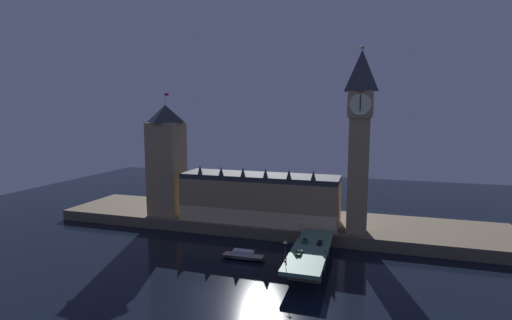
% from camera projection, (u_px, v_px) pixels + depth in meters
% --- Properties ---
extents(ground_plane, '(400.00, 400.00, 0.00)m').
position_uv_depth(ground_plane, '(248.00, 254.00, 149.52)').
color(ground_plane, black).
extents(embankment, '(220.00, 42.00, 5.21)m').
position_uv_depth(embankment, '(272.00, 222.00, 186.21)').
color(embankment, brown).
rests_on(embankment, ground_plane).
extents(parliament_hall, '(75.28, 20.28, 26.99)m').
position_uv_depth(parliament_hall, '(259.00, 198.00, 177.59)').
color(parliament_hall, '#9E845B').
rests_on(parliament_hall, embankment).
extents(clock_tower, '(10.46, 10.57, 79.00)m').
position_uv_depth(clock_tower, '(359.00, 136.00, 156.14)').
color(clock_tower, '#9E845B').
rests_on(clock_tower, embankment).
extents(victoria_tower, '(15.60, 15.60, 61.69)m').
position_uv_depth(victoria_tower, '(167.00, 160.00, 188.48)').
color(victoria_tower, '#9E845B').
rests_on(victoria_tower, embankment).
extents(bridge, '(13.16, 46.00, 7.05)m').
position_uv_depth(bridge, '(310.00, 254.00, 136.64)').
color(bridge, '#4C7560').
rests_on(bridge, ground_plane).
extents(car_northbound_lead, '(1.90, 3.93, 1.51)m').
position_uv_depth(car_northbound_lead, '(305.00, 241.00, 142.72)').
color(car_northbound_lead, '#235633').
rests_on(car_northbound_lead, bridge).
extents(car_northbound_trail, '(1.97, 4.58, 1.41)m').
position_uv_depth(car_northbound_trail, '(299.00, 253.00, 130.54)').
color(car_northbound_trail, '#235633').
rests_on(car_northbound_trail, bridge).
extents(car_southbound_trail, '(1.84, 4.27, 1.52)m').
position_uv_depth(car_southbound_trail, '(320.00, 242.00, 140.81)').
color(car_southbound_trail, black).
rests_on(car_southbound_trail, bridge).
extents(pedestrian_near_rail, '(0.38, 0.38, 1.72)m').
position_uv_depth(pedestrian_near_rail, '(286.00, 259.00, 123.84)').
color(pedestrian_near_rail, black).
rests_on(pedestrian_near_rail, bridge).
extents(pedestrian_mid_walk, '(0.38, 0.38, 1.84)m').
position_uv_depth(pedestrian_mid_walk, '(325.00, 250.00, 132.15)').
color(pedestrian_mid_walk, black).
rests_on(pedestrian_mid_walk, bridge).
extents(pedestrian_far_rail, '(0.38, 0.38, 1.69)m').
position_uv_depth(pedestrian_far_rail, '(299.00, 237.00, 146.72)').
color(pedestrian_far_rail, black).
rests_on(pedestrian_far_rail, bridge).
extents(street_lamp_near, '(1.34, 0.60, 7.11)m').
position_uv_depth(street_lamp_near, '(285.00, 249.00, 123.66)').
color(street_lamp_near, '#2D3333').
rests_on(street_lamp_near, bridge).
extents(street_lamp_far, '(1.34, 0.60, 5.89)m').
position_uv_depth(street_lamp_far, '(301.00, 226.00, 151.69)').
color(street_lamp_far, '#2D3333').
rests_on(street_lamp_far, bridge).
extents(boat_upstream, '(18.07, 5.04, 3.73)m').
position_uv_depth(boat_upstream, '(243.00, 256.00, 144.10)').
color(boat_upstream, '#28282D').
rests_on(boat_upstream, ground_plane).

